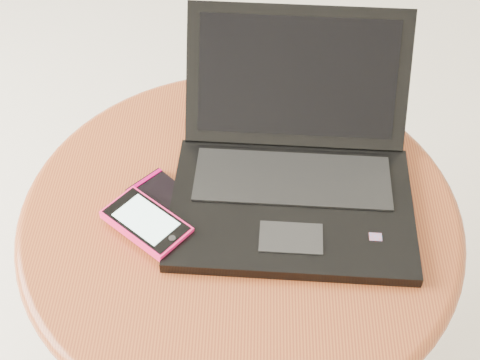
{
  "coord_description": "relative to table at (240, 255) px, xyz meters",
  "views": [
    {
      "loc": [
        0.07,
        -0.68,
        1.22
      ],
      "look_at": [
        0.05,
        -0.06,
        0.56
      ],
      "focal_mm": 50.7,
      "sensor_mm": 36.0,
      "label": 1
    }
  ],
  "objects": [
    {
      "name": "laptop",
      "position": [
        0.07,
        0.05,
        0.14
      ],
      "size": [
        0.34,
        0.36,
        0.19
      ],
      "color": "black",
      "rests_on": "table"
    },
    {
      "name": "table",
      "position": [
        0.0,
        0.0,
        0.0
      ],
      "size": [
        0.63,
        0.63,
        0.5
      ],
      "color": "#4F3119",
      "rests_on": "ground"
    },
    {
      "name": "phone_black",
      "position": [
        -0.1,
        0.01,
        0.11
      ],
      "size": [
        0.13,
        0.12,
        0.01
      ],
      "color": "black",
      "rests_on": "table"
    },
    {
      "name": "phone_pink",
      "position": [
        -0.13,
        -0.04,
        0.12
      ],
      "size": [
        0.13,
        0.12,
        0.01
      ],
      "color": "#FF1963",
      "rests_on": "phone_black"
    }
  ]
}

